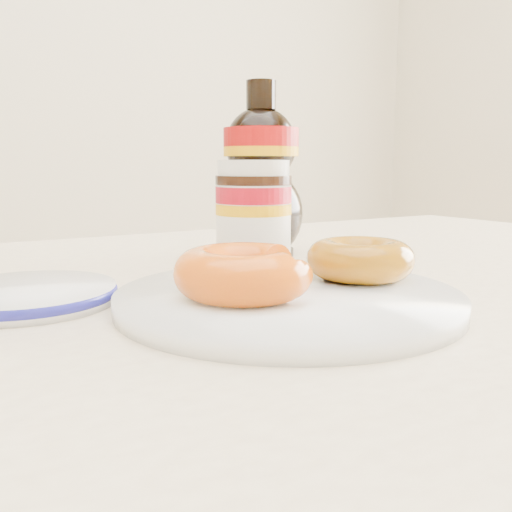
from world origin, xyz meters
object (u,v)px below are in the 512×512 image
plate (288,298)px  nutella_jar (254,210)px  syrup_bottle (261,170)px  blue_rim_saucer (26,294)px  donut_bitten (243,272)px  dining_table (282,366)px  donut_whole (360,259)px

plate → nutella_jar: (0.07, 0.17, 0.06)m
syrup_bottle → blue_rim_saucer: bearing=-158.5°
syrup_bottle → donut_bitten: bearing=-124.1°
dining_table → nutella_jar: (0.02, 0.09, 0.15)m
dining_table → blue_rim_saucer: blue_rim_saucer is taller
dining_table → plate: (-0.05, -0.08, 0.09)m
donut_whole → syrup_bottle: bearing=81.2°
blue_rim_saucer → nutella_jar: bearing=11.7°
donut_bitten → donut_whole: 0.13m
donut_bitten → nutella_jar: size_ratio=0.91×
nutella_jar → blue_rim_saucer: 0.26m
donut_bitten → donut_whole: (0.13, 0.01, -0.00)m
nutella_jar → blue_rim_saucer: bearing=-168.3°
donut_bitten → syrup_bottle: syrup_bottle is taller
syrup_bottle → nutella_jar: bearing=-127.2°
plate → blue_rim_saucer: size_ratio=1.87×
plate → blue_rim_saucer: blue_rim_saucer is taller
dining_table → syrup_bottle: syrup_bottle is taller
syrup_bottle → blue_rim_saucer: size_ratio=1.45×
plate → nutella_jar: bearing=67.9°
plate → dining_table: bearing=58.7°
donut_bitten → donut_whole: donut_bitten is taller
nutella_jar → syrup_bottle: 0.09m
donut_bitten → blue_rim_saucer: 0.18m
plate → syrup_bottle: 0.28m
dining_table → blue_rim_saucer: 0.25m
plate → donut_whole: 0.09m
dining_table → blue_rim_saucer: size_ratio=9.48×
blue_rim_saucer → donut_bitten: bearing=-40.5°
nutella_jar → blue_rim_saucer: nutella_jar is taller
donut_bitten → syrup_bottle: (0.16, 0.24, 0.07)m
dining_table → syrup_bottle: size_ratio=6.54×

